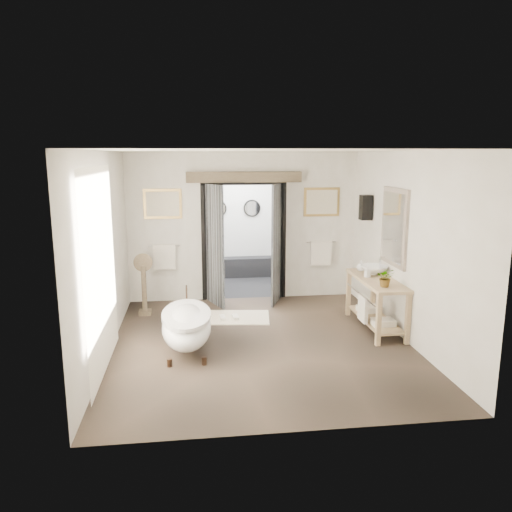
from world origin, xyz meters
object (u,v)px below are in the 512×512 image
object	(u,v)px
basin	(374,270)
rug	(235,317)
clawfoot_tub	(187,325)
vanity	(375,299)

from	to	relation	value
basin	rug	bearing A→B (deg)	166.62
clawfoot_tub	basin	xyz separation A→B (m)	(3.14, 0.83, 0.55)
clawfoot_tub	rug	bearing A→B (deg)	59.03
rug	clawfoot_tub	bearing A→B (deg)	-120.97
rug	basin	xyz separation A→B (m)	(2.31, -0.56, 0.92)
clawfoot_tub	rug	xyz separation A→B (m)	(0.83, 1.38, -0.38)
clawfoot_tub	rug	size ratio (longest dim) A/B	1.34
clawfoot_tub	basin	world-z (taller)	basin
vanity	rug	size ratio (longest dim) A/B	1.33
basin	vanity	bearing A→B (deg)	-104.10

